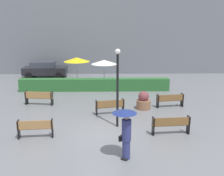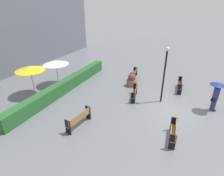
{
  "view_description": "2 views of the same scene",
  "coord_description": "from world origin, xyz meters",
  "px_view_note": "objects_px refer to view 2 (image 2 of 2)",
  "views": [
    {
      "loc": [
        0.27,
        -12.59,
        5.44
      ],
      "look_at": [
        0.61,
        4.75,
        1.11
      ],
      "focal_mm": 43.46,
      "sensor_mm": 36.0,
      "label": 1
    },
    {
      "loc": [
        -11.47,
        -0.72,
        6.76
      ],
      "look_at": [
        -1.08,
        3.98,
        1.31
      ],
      "focal_mm": 29.03,
      "sensor_mm": 36.0,
      "label": 2
    }
  ],
  "objects_px": {
    "planter_pot": "(132,81)",
    "lamp_post": "(165,70)",
    "bench_far_right": "(134,73)",
    "bench_near_right": "(181,84)",
    "bench_far_left": "(79,119)",
    "patio_umbrella_white": "(56,62)",
    "pedestrian_with_umbrella": "(216,93)",
    "bench_near_left": "(174,131)",
    "bench_mid_center": "(135,92)",
    "patio_umbrella_yellow": "(30,68)"
  },
  "relations": [
    {
      "from": "bench_near_left",
      "to": "bench_far_left",
      "type": "bearing_deg",
      "value": 101.85
    },
    {
      "from": "bench_far_left",
      "to": "planter_pot",
      "type": "bearing_deg",
      "value": -8.06
    },
    {
      "from": "bench_near_left",
      "to": "patio_umbrella_white",
      "type": "relative_size",
      "value": 0.75
    },
    {
      "from": "bench_mid_center",
      "to": "patio_umbrella_yellow",
      "type": "bearing_deg",
      "value": 110.02
    },
    {
      "from": "bench_mid_center",
      "to": "bench_far_left",
      "type": "bearing_deg",
      "value": 157.62
    },
    {
      "from": "pedestrian_with_umbrella",
      "to": "planter_pot",
      "type": "relative_size",
      "value": 1.82
    },
    {
      "from": "bench_mid_center",
      "to": "bench_far_right",
      "type": "height_order",
      "value": "bench_mid_center"
    },
    {
      "from": "bench_near_left",
      "to": "lamp_post",
      "type": "height_order",
      "value": "lamp_post"
    },
    {
      "from": "bench_far_right",
      "to": "bench_mid_center",
      "type": "bearing_deg",
      "value": -161.65
    },
    {
      "from": "bench_mid_center",
      "to": "planter_pot",
      "type": "xyz_separation_m",
      "value": [
        2.13,
        0.96,
        -0.03
      ]
    },
    {
      "from": "bench_near_right",
      "to": "planter_pot",
      "type": "xyz_separation_m",
      "value": [
        -0.82,
        4.0,
        -0.05
      ]
    },
    {
      "from": "planter_pot",
      "to": "lamp_post",
      "type": "relative_size",
      "value": 0.28
    },
    {
      "from": "bench_near_right",
      "to": "patio_umbrella_yellow",
      "type": "bearing_deg",
      "value": 118.36
    },
    {
      "from": "patio_umbrella_yellow",
      "to": "lamp_post",
      "type": "bearing_deg",
      "value": -71.85
    },
    {
      "from": "pedestrian_with_umbrella",
      "to": "bench_near_left",
      "type": "bearing_deg",
      "value": 153.6
    },
    {
      "from": "bench_far_left",
      "to": "bench_near_right",
      "type": "height_order",
      "value": "bench_far_left"
    },
    {
      "from": "bench_mid_center",
      "to": "patio_umbrella_white",
      "type": "relative_size",
      "value": 0.77
    },
    {
      "from": "bench_far_right",
      "to": "bench_far_left",
      "type": "xyz_separation_m",
      "value": [
        -8.57,
        0.63,
        0.04
      ]
    },
    {
      "from": "bench_near_left",
      "to": "bench_far_left",
      "type": "relative_size",
      "value": 0.89
    },
    {
      "from": "planter_pot",
      "to": "lamp_post",
      "type": "height_order",
      "value": "lamp_post"
    },
    {
      "from": "lamp_post",
      "to": "bench_far_left",
      "type": "bearing_deg",
      "value": 142.47
    },
    {
      "from": "bench_far_left",
      "to": "bench_far_right",
      "type": "bearing_deg",
      "value": -4.21
    },
    {
      "from": "patio_umbrella_white",
      "to": "pedestrian_with_umbrella",
      "type": "bearing_deg",
      "value": -85.63
    },
    {
      "from": "bench_near_right",
      "to": "patio_umbrella_yellow",
      "type": "height_order",
      "value": "patio_umbrella_yellow"
    },
    {
      "from": "bench_near_left",
      "to": "bench_far_left",
      "type": "distance_m",
      "value": 5.36
    },
    {
      "from": "bench_mid_center",
      "to": "lamp_post",
      "type": "distance_m",
      "value": 2.8
    },
    {
      "from": "bench_far_right",
      "to": "bench_far_left",
      "type": "height_order",
      "value": "bench_far_left"
    },
    {
      "from": "bench_near_right",
      "to": "patio_umbrella_white",
      "type": "xyz_separation_m",
      "value": [
        -3.34,
        10.02,
        1.55
      ]
    },
    {
      "from": "bench_mid_center",
      "to": "planter_pot",
      "type": "relative_size",
      "value": 1.54
    },
    {
      "from": "bench_far_left",
      "to": "lamp_post",
      "type": "xyz_separation_m",
      "value": [
        5.04,
        -3.87,
        1.95
      ]
    },
    {
      "from": "bench_mid_center",
      "to": "patio_umbrella_yellow",
      "type": "distance_m",
      "value": 8.11
    },
    {
      "from": "bench_mid_center",
      "to": "planter_pot",
      "type": "bearing_deg",
      "value": 24.3
    },
    {
      "from": "bench_near_left",
      "to": "bench_near_right",
      "type": "relative_size",
      "value": 0.89
    },
    {
      "from": "bench_far_right",
      "to": "patio_umbrella_yellow",
      "type": "height_order",
      "value": "patio_umbrella_yellow"
    },
    {
      "from": "planter_pot",
      "to": "lamp_post",
      "type": "distance_m",
      "value": 3.94
    },
    {
      "from": "bench_near_left",
      "to": "patio_umbrella_yellow",
      "type": "height_order",
      "value": "patio_umbrella_yellow"
    },
    {
      "from": "bench_far_right",
      "to": "bench_near_right",
      "type": "distance_m",
      "value": 4.43
    },
    {
      "from": "bench_mid_center",
      "to": "pedestrian_with_umbrella",
      "type": "distance_m",
      "value": 5.46
    },
    {
      "from": "lamp_post",
      "to": "bench_near_right",
      "type": "bearing_deg",
      "value": -22.96
    },
    {
      "from": "bench_far_right",
      "to": "bench_near_right",
      "type": "height_order",
      "value": "bench_near_right"
    },
    {
      "from": "pedestrian_with_umbrella",
      "to": "bench_near_right",
      "type": "bearing_deg",
      "value": 44.21
    },
    {
      "from": "bench_near_left",
      "to": "patio_umbrella_white",
      "type": "distance_m",
      "value": 10.9
    },
    {
      "from": "bench_near_left",
      "to": "bench_mid_center",
      "type": "bearing_deg",
      "value": 42.97
    },
    {
      "from": "pedestrian_with_umbrella",
      "to": "patio_umbrella_white",
      "type": "height_order",
      "value": "patio_umbrella_white"
    },
    {
      "from": "planter_pot",
      "to": "patio_umbrella_yellow",
      "type": "distance_m",
      "value": 8.28
    },
    {
      "from": "bench_mid_center",
      "to": "bench_near_left",
      "type": "bearing_deg",
      "value": -137.03
    },
    {
      "from": "bench_far_left",
      "to": "planter_pot",
      "type": "relative_size",
      "value": 1.66
    },
    {
      "from": "bench_far_right",
      "to": "bench_near_right",
      "type": "xyz_separation_m",
      "value": [
        -0.95,
        -4.33,
        0.04
      ]
    },
    {
      "from": "bench_near_right",
      "to": "bench_far_left",
      "type": "bearing_deg",
      "value": 146.92
    },
    {
      "from": "bench_mid_center",
      "to": "bench_far_right",
      "type": "bearing_deg",
      "value": 18.35
    }
  ]
}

